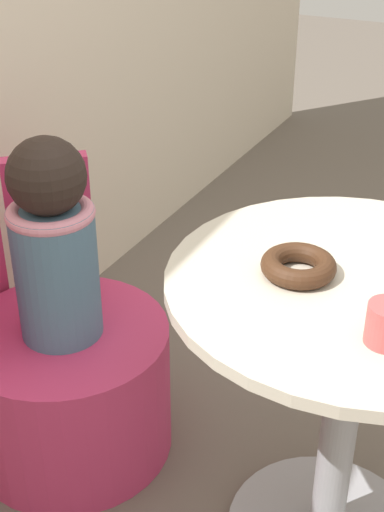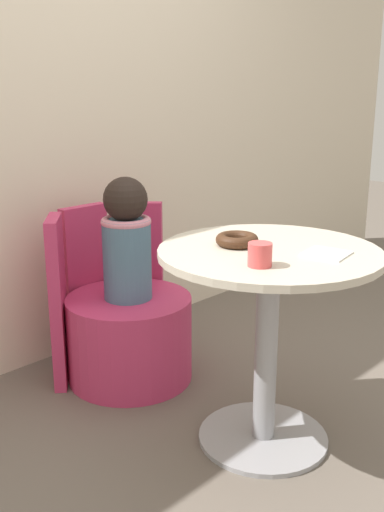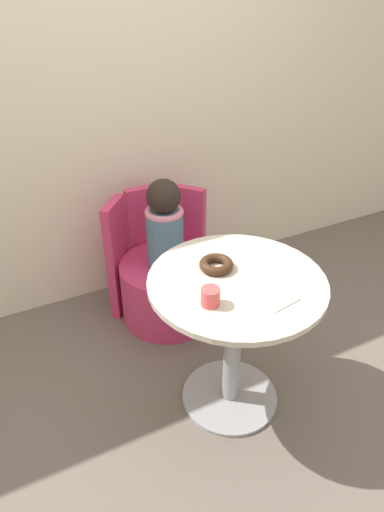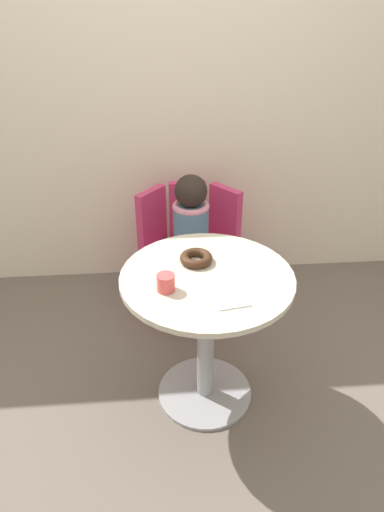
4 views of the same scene
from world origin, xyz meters
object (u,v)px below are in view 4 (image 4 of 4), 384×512
at_px(donut, 196,258).
at_px(cup, 166,283).
at_px(tub_chair, 191,282).
at_px(child_figure, 191,219).
at_px(round_table, 206,313).

bearing_deg(donut, cup, -124.64).
xyz_separation_m(tub_chair, child_figure, (-0.00, 0.00, 0.44)).
height_order(tub_chair, cup, cup).
bearing_deg(donut, tub_chair, 87.72).
bearing_deg(child_figure, donut, -92.28).
bearing_deg(cup, round_table, 27.60).
distance_m(child_figure, cup, 0.83).
bearing_deg(tub_chair, donut, -92.28).
bearing_deg(round_table, child_figure, 91.03).
xyz_separation_m(tub_chair, donut, (-0.02, -0.60, 0.55)).
height_order(tub_chair, donut, donut).
xyz_separation_m(round_table, cup, (-0.18, -0.09, 0.24)).
height_order(round_table, donut, donut).
xyz_separation_m(tub_chair, cup, (-0.16, -0.81, 0.57)).
relative_size(child_figure, cup, 7.02).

